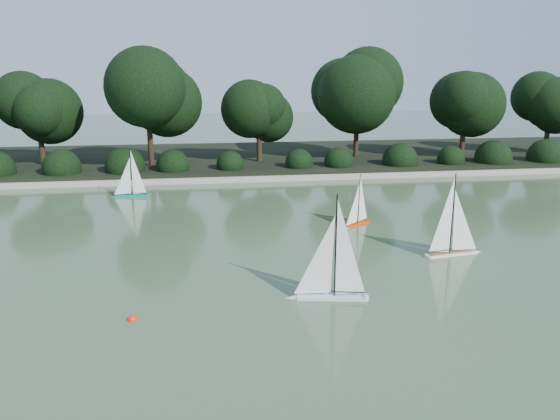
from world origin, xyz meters
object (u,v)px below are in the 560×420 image
at_px(sailboat_white_b, 456,242).
at_px(race_buoy, 132,320).
at_px(sailboat_teal, 128,189).
at_px(sailboat_orange, 355,217).
at_px(sailboat_white_a, 325,282).

relative_size(sailboat_white_b, race_buoy, 11.61).
xyz_separation_m(sailboat_teal, race_buoy, (1.10, -8.60, -0.24)).
height_order(sailboat_orange, sailboat_teal, sailboat_teal).
bearing_deg(sailboat_white_a, sailboat_orange, 67.85).
bearing_deg(sailboat_teal, sailboat_white_a, -63.09).
height_order(sailboat_white_b, sailboat_teal, sailboat_white_b).
bearing_deg(sailboat_white_b, sailboat_white_a, -150.37).
distance_m(sailboat_white_a, sailboat_orange, 4.55).
relative_size(sailboat_teal, race_buoy, 9.91).
bearing_deg(sailboat_white_b, sailboat_orange, 121.02).
bearing_deg(race_buoy, sailboat_white_a, 6.75).
bearing_deg(sailboat_orange, sailboat_teal, 145.72).
xyz_separation_m(sailboat_white_a, sailboat_white_b, (3.17, 1.80, -0.02)).
bearing_deg(sailboat_white_b, race_buoy, -160.88).
bearing_deg(sailboat_white_a, sailboat_teal, 116.91).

